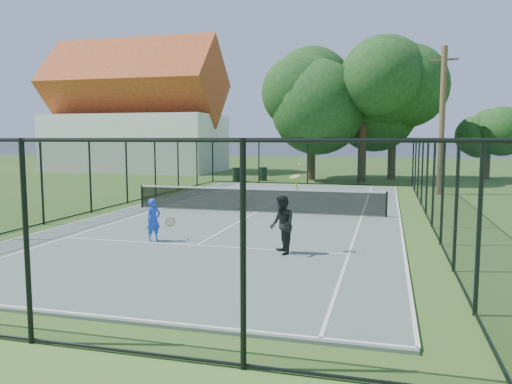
% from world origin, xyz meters
% --- Properties ---
extents(ground, '(120.00, 120.00, 0.00)m').
position_xyz_m(ground, '(0.00, 0.00, 0.00)').
color(ground, '#3A5E20').
extents(tennis_court, '(11.00, 24.00, 0.06)m').
position_xyz_m(tennis_court, '(0.00, 0.00, 0.03)').
color(tennis_court, slate).
rests_on(tennis_court, ground).
extents(tennis_net, '(10.08, 0.08, 0.95)m').
position_xyz_m(tennis_net, '(0.00, 0.00, 0.58)').
color(tennis_net, black).
rests_on(tennis_net, tennis_court).
extents(fence, '(13.10, 26.10, 3.00)m').
position_xyz_m(fence, '(0.00, 0.00, 1.50)').
color(fence, black).
rests_on(fence, ground).
extents(tree_near_left, '(7.09, 7.09, 9.25)m').
position_xyz_m(tree_near_left, '(-0.28, 16.55, 5.69)').
color(tree_near_left, '#332114').
rests_on(tree_near_left, ground).
extents(tree_near_mid, '(7.03, 7.03, 9.19)m').
position_xyz_m(tree_near_mid, '(3.30, 15.51, 5.67)').
color(tree_near_mid, '#332114').
rests_on(tree_near_mid, ground).
extents(tree_near_right, '(6.11, 6.11, 8.42)m').
position_xyz_m(tree_near_right, '(5.27, 18.38, 5.35)').
color(tree_near_right, '#332114').
rests_on(tree_near_right, ground).
extents(tree_far_right, '(3.86, 3.86, 5.10)m').
position_xyz_m(tree_far_right, '(11.96, 20.53, 3.15)').
color(tree_far_right, '#332114').
rests_on(tree_far_right, ground).
extents(building, '(15.30, 8.15, 11.87)m').
position_xyz_m(building, '(-17.00, 22.00, 4.93)').
color(building, silver).
rests_on(building, ground).
extents(trash_bin_left, '(0.58, 0.58, 0.95)m').
position_xyz_m(trash_bin_left, '(-5.08, 13.88, 0.48)').
color(trash_bin_left, black).
rests_on(trash_bin_left, ground).
extents(trash_bin_right, '(0.58, 0.58, 0.94)m').
position_xyz_m(trash_bin_right, '(-3.42, 14.85, 0.48)').
color(trash_bin_right, black).
rests_on(trash_bin_right, ground).
extents(utility_pole, '(1.40, 0.30, 7.71)m').
position_xyz_m(utility_pole, '(7.69, 9.00, 3.92)').
color(utility_pole, '#4C3823').
rests_on(utility_pole, ground).
extents(player_blue, '(0.82, 0.53, 1.22)m').
position_xyz_m(player_blue, '(-1.40, -6.17, 0.67)').
color(player_blue, blue).
rests_on(player_blue, tennis_court).
extents(player_black, '(0.84, 0.97, 2.29)m').
position_xyz_m(player_black, '(2.45, -6.75, 0.81)').
color(player_black, black).
rests_on(player_black, tennis_court).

